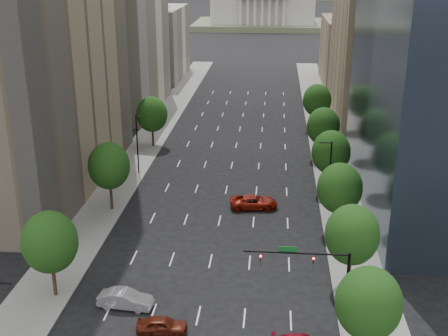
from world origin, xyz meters
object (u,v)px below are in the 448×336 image
(car_maroon, at_px, (162,325))
(car_red_far, at_px, (254,202))
(car_silver, at_px, (125,299))
(capitol, at_px, (263,8))
(traffic_signal, at_px, (319,271))

(car_maroon, distance_m, car_red_far, 27.74)
(car_maroon, bearing_deg, car_silver, 45.22)
(capitol, height_order, car_red_far, capitol)
(traffic_signal, distance_m, car_red_far, 25.38)
(traffic_signal, height_order, car_red_far, traffic_signal)
(traffic_signal, relative_size, car_maroon, 2.08)
(car_silver, bearing_deg, car_red_far, -19.87)
(traffic_signal, height_order, car_silver, traffic_signal)
(capitol, bearing_deg, traffic_signal, -87.26)
(car_maroon, height_order, car_red_far, car_red_far)
(capitol, xyz_separation_m, car_maroon, (-2.79, -222.45, -7.83))
(traffic_signal, bearing_deg, car_red_far, 105.08)
(car_maroon, relative_size, car_red_far, 0.72)
(car_red_far, bearing_deg, car_silver, 147.73)
(car_silver, height_order, car_red_far, car_red_far)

